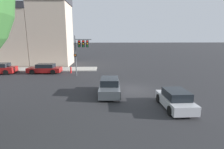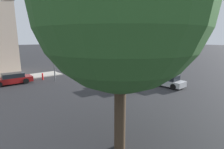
% 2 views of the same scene
% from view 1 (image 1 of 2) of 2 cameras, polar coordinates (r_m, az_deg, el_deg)
% --- Properties ---
extents(ground_plane, '(300.00, 300.00, 0.00)m').
position_cam_1_polar(ground_plane, '(17.49, 6.29, -4.92)').
color(ground_plane, '#28282B').
extents(traffic_signal, '(0.56, 2.35, 5.31)m').
position_cam_1_polar(traffic_signal, '(23.38, -10.09, 8.81)').
color(traffic_signal, '#515456').
rests_on(traffic_signal, ground_plane).
extents(crossing_car_0, '(3.87, 1.88, 1.40)m').
position_cam_1_polar(crossing_car_0, '(13.58, 19.96, -7.75)').
color(crossing_car_0, '#B7B7BC').
rests_on(crossing_car_0, ground_plane).
extents(crossing_car_1, '(4.29, 2.04, 1.48)m').
position_cam_1_polar(crossing_car_1, '(15.82, -0.78, -4.05)').
color(crossing_car_1, '#4C5156').
rests_on(crossing_car_1, ground_plane).
extents(parked_car_0, '(2.02, 4.72, 1.36)m').
position_cam_1_polar(parked_car_0, '(26.86, -21.05, 1.77)').
color(parked_car_0, maroon).
rests_on(parked_car_0, ground_plane).
extents(fire_hydrant, '(0.22, 0.22, 0.92)m').
position_cam_1_polar(fire_hydrant, '(25.83, -13.27, 1.51)').
color(fire_hydrant, red).
rests_on(fire_hydrant, ground_plane).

